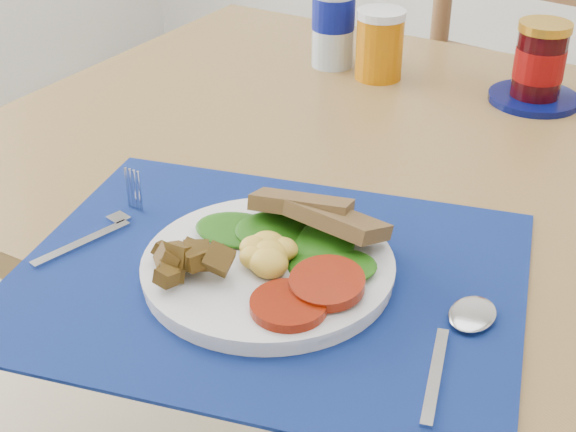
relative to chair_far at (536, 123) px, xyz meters
The scene contains 9 objects.
table 0.61m from the chair_far, 82.88° to the right, with size 1.40×0.90×0.75m.
chair_far is the anchor object (origin of this frame).
placemat 0.96m from the chair_far, 92.62° to the right, with size 0.52×0.40×0.00m, color #040931.
breakfast_plate 0.97m from the chair_far, 92.92° to the right, with size 0.26×0.26×0.06m.
fork 1.01m from the chair_far, 104.51° to the right, with size 0.04×0.17×0.00m.
spoon 0.97m from the chair_far, 80.16° to the right, with size 0.04×0.19×0.01m.
water_bottle 0.54m from the chair_far, 127.67° to the right, with size 0.07×0.07×0.24m.
juice_glass 0.48m from the chair_far, 116.57° to the right, with size 0.08×0.08×0.11m, color #BB6504.
jam_on_saucer 0.42m from the chair_far, 79.83° to the right, with size 0.14×0.14×0.12m.
Camera 1 is at (0.24, -0.72, 1.23)m, focal length 50.00 mm.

